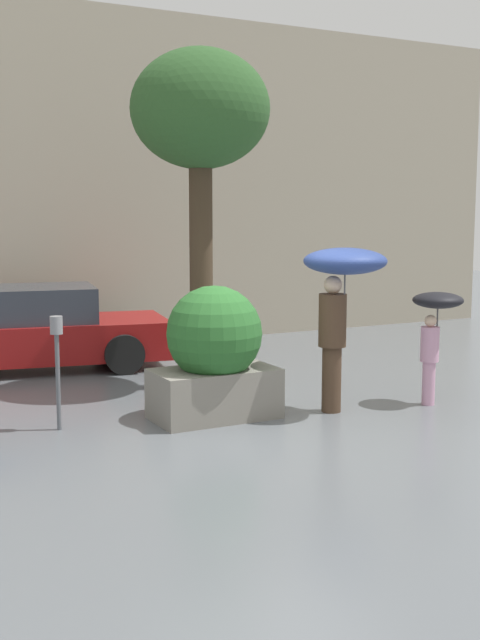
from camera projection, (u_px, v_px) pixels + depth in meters
ground_plane at (266, 434)px, 8.83m from camera, size 40.00×40.00×0.00m
building_facade at (87, 179)px, 14.14m from camera, size 18.00×0.30×6.00m
planter_box at (214, 353)px, 9.43m from camera, size 1.46×1.13×1.58m
person_adult at (341, 284)px, 9.57m from camera, size 1.00×1.00×2.01m
person_child at (435, 319)px, 10.08m from camera, size 0.63×0.63×1.43m
parked_car_near at (35, 331)px, 12.47m from camera, size 4.31×2.45×1.29m
street_tree at (200, 118)px, 10.74m from camera, size 1.88×1.88×4.60m
parking_meter at (57, 349)px, 8.89m from camera, size 0.14×0.14×1.29m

